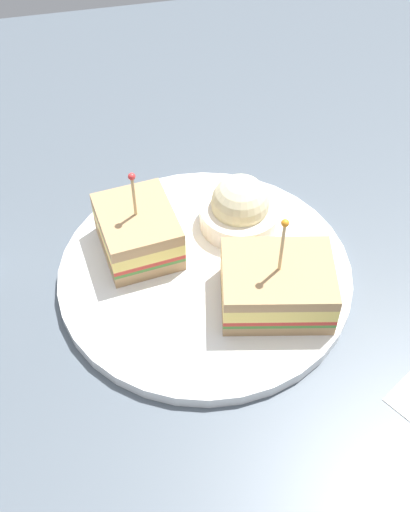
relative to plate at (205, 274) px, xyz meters
The scene contains 5 objects.
ground_plane 1.65cm from the plate, ahead, with size 115.66×115.66×2.00cm, color #4C5660.
plate is the anchor object (origin of this frame).
sandwich_half_front 7.90cm from the plate, 54.58° to the left, with size 9.47×8.21×10.07cm.
sandwich_half_back 8.33cm from the plate, 133.26° to the right, with size 9.93×11.63×10.93cm.
coleslaw_bowl 7.86cm from the plate, 42.10° to the right, with size 8.38×8.38×6.03cm.
Camera 1 is at (-40.56, 8.99, 49.99)cm, focal length 45.20 mm.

